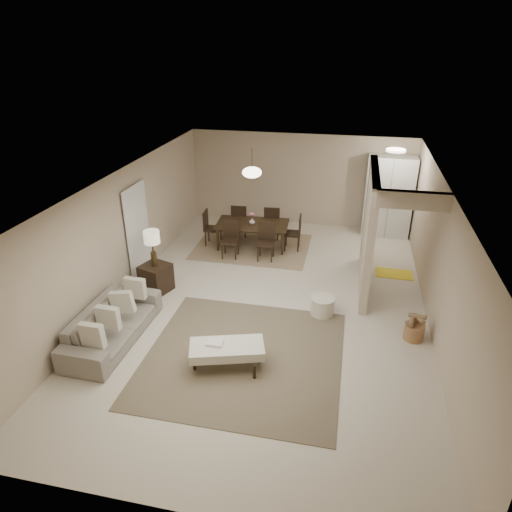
% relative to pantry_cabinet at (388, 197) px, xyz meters
% --- Properties ---
extents(floor, '(9.00, 9.00, 0.00)m').
position_rel_pantry_cabinet_xyz_m(floor, '(-2.35, -4.15, -1.05)').
color(floor, beige).
rests_on(floor, ground).
extents(ceiling, '(9.00, 9.00, 0.00)m').
position_rel_pantry_cabinet_xyz_m(ceiling, '(-2.35, -4.15, 1.45)').
color(ceiling, white).
rests_on(ceiling, back_wall).
extents(back_wall, '(6.00, 0.00, 6.00)m').
position_rel_pantry_cabinet_xyz_m(back_wall, '(-2.35, 0.35, 0.20)').
color(back_wall, '#C0AC91').
rests_on(back_wall, floor).
extents(left_wall, '(0.00, 9.00, 9.00)m').
position_rel_pantry_cabinet_xyz_m(left_wall, '(-5.35, -4.15, 0.20)').
color(left_wall, '#C0AC91').
rests_on(left_wall, floor).
extents(right_wall, '(0.00, 9.00, 9.00)m').
position_rel_pantry_cabinet_xyz_m(right_wall, '(0.65, -4.15, 0.20)').
color(right_wall, '#C0AC91').
rests_on(right_wall, floor).
extents(partition, '(0.15, 2.50, 2.50)m').
position_rel_pantry_cabinet_xyz_m(partition, '(-0.55, -2.90, 0.20)').
color(partition, '#C0AC91').
rests_on(partition, floor).
extents(doorway, '(0.04, 0.90, 2.04)m').
position_rel_pantry_cabinet_xyz_m(doorway, '(-5.32, -3.55, -0.03)').
color(doorway, black).
rests_on(doorway, floor).
extents(pantry_cabinet, '(1.20, 0.55, 2.10)m').
position_rel_pantry_cabinet_xyz_m(pantry_cabinet, '(0.00, 0.00, 0.00)').
color(pantry_cabinet, silver).
rests_on(pantry_cabinet, floor).
extents(flush_light, '(0.44, 0.44, 0.05)m').
position_rel_pantry_cabinet_xyz_m(flush_light, '(-0.05, -0.95, 1.41)').
color(flush_light, white).
rests_on(flush_light, ceiling).
extents(living_rug, '(3.20, 3.20, 0.01)m').
position_rel_pantry_cabinet_xyz_m(living_rug, '(-2.47, -5.82, -1.04)').
color(living_rug, brown).
rests_on(living_rug, floor).
extents(sofa, '(2.21, 0.91, 0.64)m').
position_rel_pantry_cabinet_xyz_m(sofa, '(-4.80, -5.82, -0.73)').
color(sofa, gray).
rests_on(sofa, floor).
extents(ottoman_bench, '(1.27, 0.85, 0.42)m').
position_rel_pantry_cabinet_xyz_m(ottoman_bench, '(-2.67, -6.12, -0.71)').
color(ottoman_bench, beige).
rests_on(ottoman_bench, living_rug).
extents(side_table, '(0.68, 0.68, 0.59)m').
position_rel_pantry_cabinet_xyz_m(side_table, '(-4.75, -4.07, -0.76)').
color(side_table, black).
rests_on(side_table, floor).
extents(table_lamp, '(0.32, 0.32, 0.76)m').
position_rel_pantry_cabinet_xyz_m(table_lamp, '(-4.75, -4.07, 0.10)').
color(table_lamp, '#45341D').
rests_on(table_lamp, side_table).
extents(round_pouf, '(0.46, 0.46, 0.36)m').
position_rel_pantry_cabinet_xyz_m(round_pouf, '(-1.30, -4.26, -0.87)').
color(round_pouf, beige).
rests_on(round_pouf, floor).
extents(wicker_basket, '(0.37, 0.37, 0.29)m').
position_rel_pantry_cabinet_xyz_m(wicker_basket, '(0.33, -4.72, -0.90)').
color(wicker_basket, brown).
rests_on(wicker_basket, floor).
extents(dining_rug, '(2.80, 2.10, 0.01)m').
position_rel_pantry_cabinet_xyz_m(dining_rug, '(-3.27, -1.54, -1.04)').
color(dining_rug, '#827151').
rests_on(dining_rug, floor).
extents(dining_table, '(1.82, 1.09, 0.62)m').
position_rel_pantry_cabinet_xyz_m(dining_table, '(-3.27, -1.54, -0.74)').
color(dining_table, black).
rests_on(dining_table, dining_rug).
extents(dining_chairs, '(2.42, 1.80, 0.89)m').
position_rel_pantry_cabinet_xyz_m(dining_chairs, '(-3.27, -1.54, -0.60)').
color(dining_chairs, black).
rests_on(dining_chairs, dining_rug).
extents(vase, '(0.18, 0.18, 0.15)m').
position_rel_pantry_cabinet_xyz_m(vase, '(-3.27, -1.54, -0.36)').
color(vase, white).
rests_on(vase, dining_table).
extents(yellow_mat, '(0.81, 0.51, 0.01)m').
position_rel_pantry_cabinet_xyz_m(yellow_mat, '(0.15, -2.29, -1.04)').
color(yellow_mat, yellow).
rests_on(yellow_mat, floor).
extents(pendant_light, '(0.46, 0.46, 0.71)m').
position_rel_pantry_cabinet_xyz_m(pendant_light, '(-3.27, -1.54, 0.87)').
color(pendant_light, '#45341D').
rests_on(pendant_light, ceiling).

